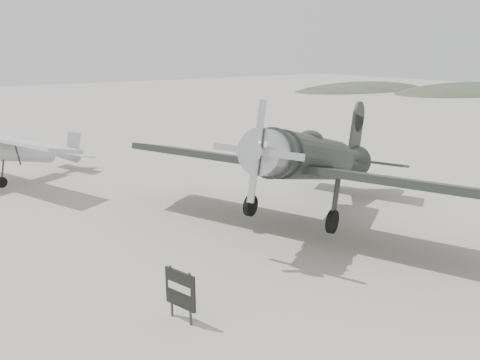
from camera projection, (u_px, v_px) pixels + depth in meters
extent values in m
plane|color=gray|center=(303.00, 239.00, 15.87)|extent=(160.00, 160.00, 0.00)
ellipsoid|color=#343D2C|center=(468.00, 91.00, 71.31)|extent=(36.00, 18.00, 6.00)
ellipsoid|color=#343D2C|center=(362.00, 89.00, 75.16)|extent=(32.00, 16.00, 5.20)
cylinder|color=black|center=(311.00, 159.00, 16.70)|extent=(5.19, 3.38, 1.58)
cone|color=black|center=(346.00, 141.00, 19.73)|extent=(3.27, 2.49, 1.47)
cylinder|color=silver|center=(264.00, 181.00, 13.88)|extent=(1.48, 1.68, 1.40)
cone|color=silver|center=(253.00, 187.00, 13.32)|extent=(0.61, 0.74, 0.63)
cube|color=silver|center=(254.00, 186.00, 13.39)|extent=(0.14, 0.21, 2.93)
ellipsoid|color=black|center=(309.00, 141.00, 16.32)|extent=(1.44, 1.19, 0.52)
cube|color=black|center=(301.00, 175.00, 16.16)|extent=(7.44, 13.40, 0.25)
cube|color=black|center=(353.00, 136.00, 20.45)|extent=(2.98, 4.85, 0.11)
cube|color=black|center=(356.00, 114.00, 20.33)|extent=(1.29, 0.63, 2.03)
cylinder|color=black|center=(336.00, 229.00, 15.43)|extent=(0.78, 0.46, 0.77)
cylinder|color=black|center=(256.00, 213.00, 16.98)|extent=(0.78, 0.46, 0.77)
cylinder|color=#333333|center=(337.00, 207.00, 15.23)|extent=(0.16, 0.16, 1.58)
cylinder|color=#333333|center=(256.00, 193.00, 16.77)|extent=(0.16, 0.16, 1.58)
cylinder|color=black|center=(355.00, 147.00, 20.83)|extent=(0.26, 0.18, 0.25)
cylinder|color=#AEB0B4|center=(7.00, 151.00, 21.99)|extent=(4.64, 2.53, 0.97)
cone|color=#AEB0B4|center=(64.00, 141.00, 24.46)|extent=(1.80, 1.39, 0.88)
cube|color=#AEB0B4|center=(71.00, 139.00, 24.80)|extent=(1.80, 3.09, 0.07)
cube|color=#AEB0B4|center=(71.00, 128.00, 24.72)|extent=(0.77, 0.35, 1.15)
cylinder|color=black|center=(8.00, 185.00, 21.27)|extent=(0.51, 0.29, 0.49)
cylinder|color=#333333|center=(7.00, 174.00, 21.13)|extent=(0.10, 0.10, 1.06)
cylinder|color=black|center=(74.00, 144.00, 25.03)|extent=(0.17, 0.11, 0.16)
cylinder|color=#333333|center=(190.00, 299.00, 10.74)|extent=(0.08, 0.08, 1.33)
cylinder|color=#333333|center=(171.00, 291.00, 11.10)|extent=(0.08, 0.08, 1.33)
cube|color=black|center=(180.00, 289.00, 10.88)|extent=(0.33, 0.90, 0.92)
cube|color=beige|center=(179.00, 288.00, 10.84)|extent=(0.22, 0.69, 0.18)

